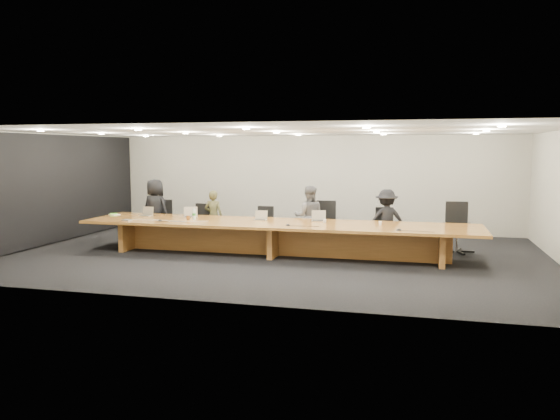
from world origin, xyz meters
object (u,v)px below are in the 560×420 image
(person_a, at_px, (155,210))
(paper_cup_far, at_px, (380,223))
(chair_mid_right, at_px, (325,224))
(person_c, at_px, (309,216))
(person_d, at_px, (386,220))
(mic_right, at_px, (399,230))
(mic_left, at_px, (160,220))
(conference_table, at_px, (277,232))
(laptop_d, at_px, (319,216))
(chair_right, at_px, (384,228))
(laptop_a, at_px, (146,211))
(chair_mid_left, at_px, (263,226))
(person_b, at_px, (214,216))
(amber_mug, at_px, (188,218))
(laptop_b, at_px, (191,212))
(paper_cup_near, at_px, (325,221))
(chair_left, at_px, (199,223))
(chair_far_right, at_px, (457,227))
(mic_center, at_px, (288,225))
(water_bottle, at_px, (194,214))
(laptop_c, at_px, (260,215))

(person_a, relative_size, paper_cup_far, 19.53)
(chair_mid_right, bearing_deg, person_c, -166.80)
(person_d, height_order, mic_right, person_d)
(person_d, xyz_separation_m, mic_left, (-5.05, -1.63, 0.04))
(conference_table, relative_size, person_c, 5.94)
(paper_cup_far, bearing_deg, person_c, 149.71)
(laptop_d, bearing_deg, person_c, 107.14)
(person_d, bearing_deg, paper_cup_far, 69.43)
(chair_right, distance_m, person_a, 5.96)
(laptop_a, bearing_deg, chair_mid_left, 21.38)
(person_b, xyz_separation_m, amber_mug, (-0.11, -1.35, 0.12))
(amber_mug, bearing_deg, chair_mid_right, 24.76)
(laptop_b, distance_m, paper_cup_near, 3.35)
(laptop_a, xyz_separation_m, mic_right, (6.20, -0.93, -0.10))
(person_a, relative_size, amber_mug, 16.23)
(chair_left, xyz_separation_m, chair_far_right, (6.40, 0.02, 0.10))
(amber_mug, relative_size, mic_center, 0.88)
(person_b, relative_size, person_d, 0.93)
(person_d, xyz_separation_m, water_bottle, (-4.39, -1.20, 0.14))
(chair_left, bearing_deg, person_a, -170.05)
(chair_right, bearing_deg, chair_mid_left, 179.96)
(laptop_a, relative_size, mic_left, 2.50)
(chair_mid_left, distance_m, mic_right, 3.83)
(person_c, relative_size, amber_mug, 15.15)
(chair_mid_right, xyz_separation_m, mic_left, (-3.56, -1.74, 0.19))
(chair_far_right, height_order, laptop_b, chair_far_right)
(conference_table, distance_m, person_d, 2.67)
(conference_table, xyz_separation_m, laptop_c, (-0.47, 0.28, 0.34))
(person_d, height_order, paper_cup_far, person_d)
(chair_mid_left, height_order, amber_mug, chair_mid_left)
(chair_right, relative_size, paper_cup_far, 12.36)
(chair_mid_right, relative_size, laptop_a, 3.88)
(person_a, bearing_deg, chair_mid_left, -169.39)
(person_c, bearing_deg, chair_mid_left, -7.85)
(person_c, xyz_separation_m, amber_mug, (-2.63, -1.29, 0.04))
(chair_left, bearing_deg, mic_center, -22.82)
(amber_mug, relative_size, paper_cup_far, 1.20)
(chair_right, bearing_deg, person_d, -58.42)
(conference_table, relative_size, mic_left, 75.49)
(mic_left, bearing_deg, person_b, 68.87)
(chair_far_right, relative_size, person_d, 0.83)
(mic_right, bearing_deg, conference_table, 168.09)
(chair_right, bearing_deg, laptop_d, -151.51)
(chair_right, bearing_deg, amber_mug, -165.18)
(paper_cup_far, bearing_deg, mic_right, -59.19)
(amber_mug, bearing_deg, mic_center, -7.59)
(chair_right, bearing_deg, conference_table, -153.39)
(chair_left, height_order, person_b, person_b)
(chair_left, height_order, chair_mid_right, chair_mid_right)
(person_a, xyz_separation_m, water_bottle, (1.63, -1.21, 0.06))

